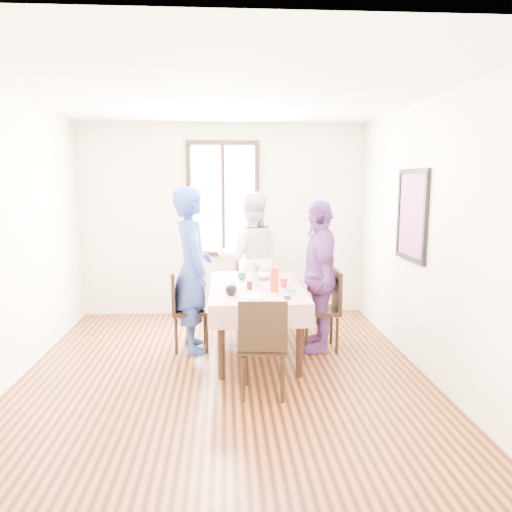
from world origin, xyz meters
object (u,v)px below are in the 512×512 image
object	(u,v)px
dining_table	(256,319)
chair_far	(250,290)
person_far	(251,259)
chair_right	(320,310)
person_left	(191,270)
chair_left	(191,310)
chair_near	(264,345)
person_right	(319,276)

from	to	relation	value
dining_table	chair_far	size ratio (longest dim) A/B	1.75
dining_table	person_far	size ratio (longest dim) A/B	0.90
dining_table	person_far	distance (m)	1.19
chair_right	person_left	world-z (taller)	person_left
chair_right	chair_far	xyz separation A→B (m)	(-0.73, 1.05, 0.00)
dining_table	chair_left	distance (m)	0.75
chair_left	chair_near	world-z (taller)	same
chair_left	chair_right	world-z (taller)	same
chair_left	dining_table	bearing A→B (deg)	72.19
chair_far	chair_near	world-z (taller)	same
chair_near	person_far	bearing A→B (deg)	96.52
chair_far	person_far	distance (m)	0.43
dining_table	chair_left	size ratio (longest dim) A/B	1.75
chair_left	person_right	distance (m)	1.50
dining_table	person_left	bearing A→B (deg)	168.16
chair_near	person_left	size ratio (longest dim) A/B	0.49
chair_far	person_far	size ratio (longest dim) A/B	0.52
dining_table	chair_near	world-z (taller)	chair_near
chair_far	person_far	bearing A→B (deg)	94.17
dining_table	chair_far	distance (m)	1.10
chair_left	person_far	bearing A→B (deg)	135.40
dining_table	chair_near	distance (m)	1.10
dining_table	chair_right	distance (m)	0.74
chair_right	person_far	distance (m)	1.33
chair_right	chair_near	world-z (taller)	same
chair_near	person_far	size ratio (longest dim) A/B	0.52
chair_near	person_right	world-z (taller)	person_right
person_far	person_right	size ratio (longest dim) A/B	1.04
person_far	dining_table	bearing A→B (deg)	87.74
dining_table	person_far	xyz separation A→B (m)	(0.00, 1.08, 0.51)
chair_far	person_right	world-z (taller)	person_right
dining_table	person_left	distance (m)	0.91
chair_left	chair_right	xyz separation A→B (m)	(1.47, -0.10, 0.00)
dining_table	person_right	size ratio (longest dim) A/B	0.94
dining_table	chair_left	bearing A→B (deg)	168.47
chair_left	chair_far	distance (m)	1.20
person_far	chair_far	bearing A→B (deg)	-92.26
chair_left	chair_near	size ratio (longest dim) A/B	1.00
person_left	person_right	distance (m)	1.43
dining_table	chair_left	world-z (taller)	chair_left
person_right	chair_left	bearing A→B (deg)	-92.14
chair_right	person_far	xyz separation A→B (m)	(-0.73, 1.03, 0.43)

